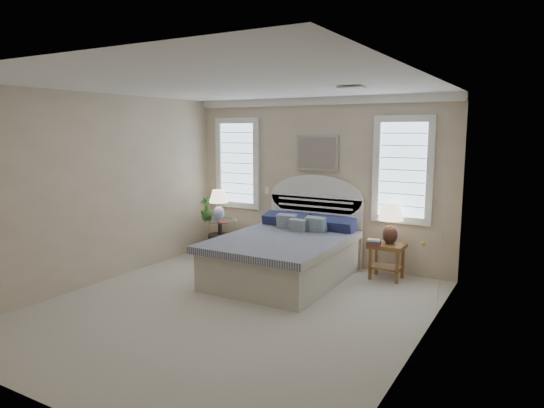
{
  "coord_description": "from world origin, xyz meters",
  "views": [
    {
      "loc": [
        3.31,
        -4.7,
        2.18
      ],
      "look_at": [
        0.01,
        1.0,
        1.18
      ],
      "focal_mm": 32.0,
      "sensor_mm": 36.0,
      "label": 1
    }
  ],
  "objects_px": {
    "nightstand_right": "(387,253)",
    "lamp_left": "(219,201)",
    "side_table_left": "(220,234)",
    "floor_pot": "(220,244)",
    "lamp_right": "(391,219)",
    "bed": "(287,253)"
  },
  "relations": [
    {
      "from": "nightstand_right",
      "to": "lamp_left",
      "type": "height_order",
      "value": "lamp_left"
    },
    {
      "from": "side_table_left",
      "to": "nightstand_right",
      "type": "bearing_deg",
      "value": 1.94
    },
    {
      "from": "nightstand_right",
      "to": "floor_pot",
      "type": "height_order",
      "value": "nightstand_right"
    },
    {
      "from": "floor_pot",
      "to": "lamp_right",
      "type": "bearing_deg",
      "value": 2.61
    },
    {
      "from": "nightstand_right",
      "to": "lamp_right",
      "type": "xyz_separation_m",
      "value": [
        0.02,
        0.04,
        0.52
      ]
    },
    {
      "from": "side_table_left",
      "to": "lamp_left",
      "type": "xyz_separation_m",
      "value": [
        -0.01,
        -0.02,
        0.57
      ]
    },
    {
      "from": "bed",
      "to": "nightstand_right",
      "type": "distance_m",
      "value": 1.47
    },
    {
      "from": "lamp_left",
      "to": "side_table_left",
      "type": "bearing_deg",
      "value": 58.13
    },
    {
      "from": "floor_pot",
      "to": "lamp_left",
      "type": "bearing_deg",
      "value": -82.38
    },
    {
      "from": "side_table_left",
      "to": "lamp_right",
      "type": "distance_m",
      "value": 3.02
    },
    {
      "from": "floor_pot",
      "to": "side_table_left",
      "type": "bearing_deg",
      "value": -28.4
    },
    {
      "from": "bed",
      "to": "lamp_right",
      "type": "xyz_separation_m",
      "value": [
        1.32,
        0.74,
        0.52
      ]
    },
    {
      "from": "side_table_left",
      "to": "floor_pot",
      "type": "distance_m",
      "value": 0.2
    },
    {
      "from": "lamp_left",
      "to": "bed",
      "type": "bearing_deg",
      "value": -19.06
    },
    {
      "from": "lamp_right",
      "to": "floor_pot",
      "type": "bearing_deg",
      "value": -177.39
    },
    {
      "from": "side_table_left",
      "to": "nightstand_right",
      "type": "distance_m",
      "value": 2.95
    },
    {
      "from": "nightstand_right",
      "to": "floor_pot",
      "type": "relative_size",
      "value": 1.3
    },
    {
      "from": "side_table_left",
      "to": "floor_pot",
      "type": "xyz_separation_m",
      "value": [
        -0.01,
        0.01,
        -0.2
      ]
    },
    {
      "from": "lamp_right",
      "to": "side_table_left",
      "type": "bearing_deg",
      "value": -177.22
    },
    {
      "from": "bed",
      "to": "nightstand_right",
      "type": "xyz_separation_m",
      "value": [
        1.3,
        0.69,
        0.0
      ]
    },
    {
      "from": "side_table_left",
      "to": "lamp_left",
      "type": "relative_size",
      "value": 1.17
    },
    {
      "from": "lamp_left",
      "to": "lamp_right",
      "type": "relative_size",
      "value": 0.88
    }
  ]
}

